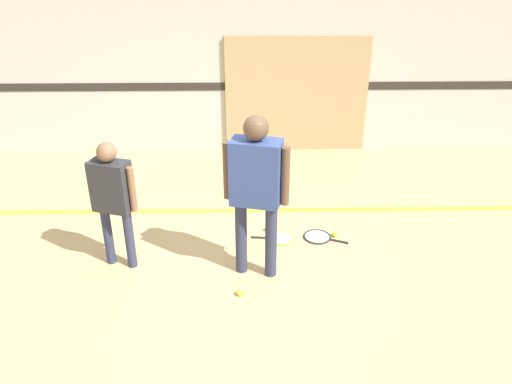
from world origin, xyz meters
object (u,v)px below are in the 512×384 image
Objects in this scene: person_student_left at (112,192)px; racket_spare_on_floor at (280,238)px; racket_second_spare at (318,237)px; person_instructor at (256,181)px; tennis_ball_near_instructor at (240,293)px; tennis_ball_stray_left at (335,234)px; tennis_ball_by_spare_racket at (267,228)px.

person_student_left reaches higher than racket_spare_on_floor.
racket_spare_on_floor is 0.93× the size of racket_second_spare.
racket_second_spare is at bearing 29.53° from person_student_left.
racket_spare_on_floor is at bearing 79.96° from person_instructor.
racket_second_spare is (0.44, 0.02, 0.00)m from racket_spare_on_floor.
person_student_left is (-1.39, 0.17, -0.19)m from person_instructor.
racket_spare_on_floor is 0.44m from racket_second_spare.
tennis_ball_stray_left is at bearing 44.11° from tennis_ball_near_instructor.
person_student_left is at bearing 156.05° from tennis_ball_near_instructor.
tennis_ball_near_instructor is 1.49m from tennis_ball_stray_left.
tennis_ball_stray_left is (0.19, 0.02, 0.02)m from racket_second_spare.
tennis_ball_by_spare_racket and tennis_ball_stray_left have the same top height.
racket_second_spare is 0.19m from tennis_ball_stray_left.
tennis_ball_near_instructor is at bearing -98.68° from person_instructor.
tennis_ball_stray_left is (0.76, -0.14, 0.00)m from tennis_ball_by_spare_racket.
tennis_ball_by_spare_racket reaches higher than racket_second_spare.
person_student_left is 20.36× the size of tennis_ball_stray_left.
tennis_ball_near_instructor is 1.21m from tennis_ball_by_spare_racket.
person_instructor is at bearing -143.97° from tennis_ball_stray_left.
tennis_ball_by_spare_racket is at bearing 75.39° from tennis_ball_near_instructor.
person_student_left is at bearing -144.05° from racket_second_spare.
person_instructor reaches higher than person_student_left.
tennis_ball_stray_left reaches higher than racket_second_spare.
tennis_ball_near_instructor is 1.00× the size of tennis_ball_by_spare_racket.
tennis_ball_stray_left is at bearing 28.93° from racket_second_spare.
racket_second_spare is at bearing 56.00° from person_instructor.
tennis_ball_by_spare_racket is at bearing 39.22° from person_student_left.
racket_spare_on_floor is 1.09m from tennis_ball_near_instructor.
person_student_left reaches higher than tennis_ball_by_spare_racket.
person_student_left is at bearing -157.79° from tennis_ball_by_spare_racket.
tennis_ball_stray_left is (1.07, 1.03, 0.00)m from tennis_ball_near_instructor.
person_student_left reaches higher than tennis_ball_stray_left.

